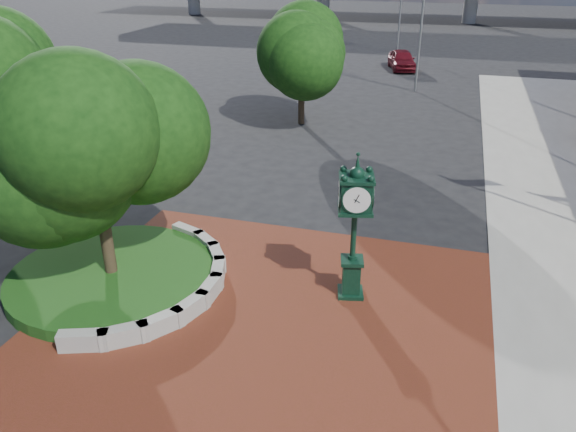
{
  "coord_description": "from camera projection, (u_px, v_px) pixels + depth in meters",
  "views": [
    {
      "loc": [
        4.22,
        -12.39,
        9.18
      ],
      "look_at": [
        0.1,
        1.5,
        2.22
      ],
      "focal_mm": 35.0,
      "sensor_mm": 36.0,
      "label": 1
    }
  ],
  "objects": [
    {
      "name": "street_lamp_near",
      "position": [
        426.0,
        10.0,
        37.14
      ],
      "size": [
        2.06,
        0.68,
        9.3
      ],
      "color": "slate",
      "rests_on": "ground"
    },
    {
      "name": "tree_planter",
      "position": [
        95.0,
        167.0,
        15.43
      ],
      "size": [
        5.2,
        5.2,
        6.33
      ],
      "color": "#38281C",
      "rests_on": "ground"
    },
    {
      "name": "planter_wall",
      "position": [
        181.0,
        286.0,
        16.34
      ],
      "size": [
        2.96,
        6.77,
        0.54
      ],
      "color": "#9E9B93",
      "rests_on": "ground"
    },
    {
      "name": "tree_street",
      "position": [
        302.0,
        66.0,
        30.94
      ],
      "size": [
        4.4,
        4.4,
        5.45
      ],
      "color": "#38281C",
      "rests_on": "ground"
    },
    {
      "name": "plaza",
      "position": [
        258.0,
        329.0,
        14.89
      ],
      "size": [
        12.0,
        12.0,
        0.04
      ],
      "primitive_type": "cube",
      "color": "#632B17",
      "rests_on": "ground"
    },
    {
      "name": "ground",
      "position": [
        269.0,
        309.0,
        15.76
      ],
      "size": [
        200.0,
        200.0,
        0.0
      ],
      "primitive_type": "plane",
      "color": "black",
      "rests_on": "ground"
    },
    {
      "name": "parked_car",
      "position": [
        402.0,
        60.0,
        46.28
      ],
      "size": [
        3.07,
        4.99,
        1.59
      ],
      "primitive_type": "imported",
      "rotation": [
        0.0,
        0.0,
        0.27
      ],
      "color": "#5B0D16",
      "rests_on": "ground"
    },
    {
      "name": "grass_bed",
      "position": [
        112.0,
        276.0,
        16.95
      ],
      "size": [
        6.1,
        6.1,
        0.4
      ],
      "primitive_type": "cylinder",
      "color": "#1B4112",
      "rests_on": "ground"
    },
    {
      "name": "post_clock",
      "position": [
        354.0,
        222.0,
        15.37
      ],
      "size": [
        1.05,
        1.05,
        4.33
      ],
      "color": "black",
      "rests_on": "ground"
    }
  ]
}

